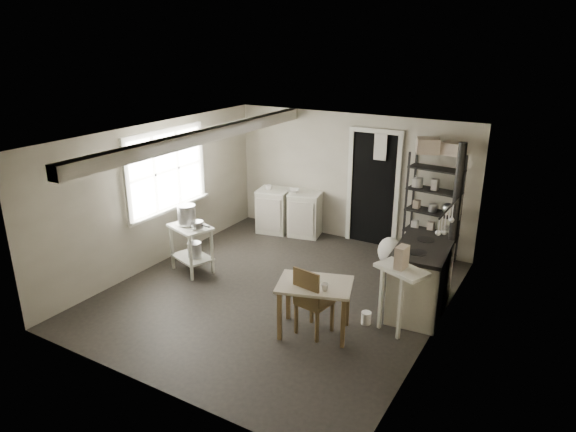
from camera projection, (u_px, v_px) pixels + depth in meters
The scene contains 31 objects.
floor at pixel (278, 293), 7.51m from camera, with size 5.00×5.00×0.00m, color black.
ceiling at pixel (276, 137), 6.74m from camera, with size 5.00×5.00×0.00m, color silver.
wall_back at pixel (350, 178), 9.16m from camera, with size 4.50×0.02×2.30m, color #B6B09B.
wall_front at pixel (146, 292), 5.09m from camera, with size 4.50×0.02×2.30m, color #B6B09B.
wall_left at pixel (157, 195), 8.20m from camera, with size 0.02×5.00×2.30m, color #B6B09B.
wall_right at pixel (439, 251), 6.05m from camera, with size 0.02×5.00×2.30m, color #B6B09B.
window at pixel (166, 171), 8.23m from camera, with size 0.12×1.76×1.28m, color silver, non-canonical shape.
doorway at pixel (373, 190), 8.97m from camera, with size 0.96×0.10×2.08m, color silver, non-canonical shape.
ceiling_beam at pixel (205, 136), 7.35m from camera, with size 0.18×5.00×0.18m, color silver, non-canonical shape.
wallpaper_panel at pixel (438, 251), 6.06m from camera, with size 0.01×5.00×2.30m, color beige, non-canonical shape.
utensil_rail at pixel (450, 205), 6.44m from camera, with size 0.06×1.20×0.44m, color silver, non-canonical shape.
prep_table at pixel (192, 248), 8.08m from camera, with size 0.67×0.48×0.76m, color silver, non-canonical shape.
stockpot at pixel (187, 215), 7.93m from camera, with size 0.28×0.28×0.30m, color silver.
saucepan at pixel (197, 224), 7.78m from camera, with size 0.18×0.18×0.10m, color silver.
bucket at pixel (195, 250), 8.03m from camera, with size 0.22×0.22×0.24m, color silver.
base_cabinets at pixel (289, 210), 9.64m from camera, with size 1.26×0.54×0.83m, color beige, non-canonical shape.
mixing_bowl at pixel (293, 185), 9.41m from camera, with size 0.30×0.30×0.07m, color white.
counter_cup at pixel (269, 183), 9.54m from camera, with size 0.12×0.12×0.10m, color white.
shelf_rack at pixel (433, 205), 8.32m from camera, with size 0.86×0.33×1.81m, color black, non-canonical shape.
shelf_jar at pixel (416, 177), 8.34m from camera, with size 0.09×0.10×0.21m, color white.
storage_box_a at pixel (428, 140), 8.01m from camera, with size 0.34×0.30×0.24m, color beige.
storage_box_b at pixel (454, 143), 7.91m from camera, with size 0.30×0.28×0.19m, color beige.
stove at pixel (421, 280), 6.91m from camera, with size 0.67×1.20×0.94m, color beige, non-canonical shape.
stovepipe at pixel (457, 194), 6.74m from camera, with size 0.11×0.11×1.45m, color black, non-canonical shape.
side_ledge at pixel (399, 307), 6.25m from camera, with size 0.62×0.33×0.96m, color silver, non-canonical shape.
oats_box at pixel (401, 264), 6.06m from camera, with size 0.11×0.18×0.28m, color beige.
work_table at pixel (314, 305), 6.39m from camera, with size 0.90×0.63×0.69m, color beige, non-canonical shape.
table_cup at pixel (325, 281), 6.08m from camera, with size 0.10×0.10×0.09m, color white.
chair at pixel (315, 298), 6.36m from camera, with size 0.38×0.40×0.92m, color brown, non-canonical shape.
flour_sack at pixel (390, 251), 8.33m from camera, with size 0.40×0.34×0.48m, color silver.
floor_crock at pixel (366, 318), 6.68m from camera, with size 0.13×0.13×0.17m, color white.
Camera 1 is at (3.53, -5.71, 3.56)m, focal length 32.00 mm.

